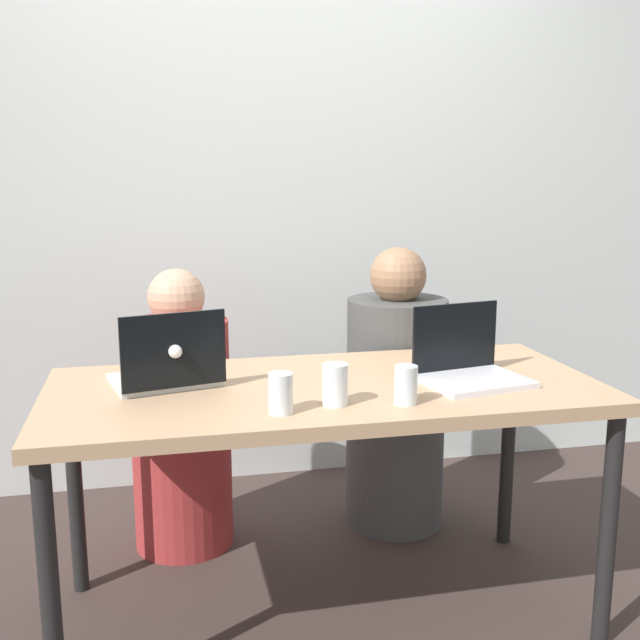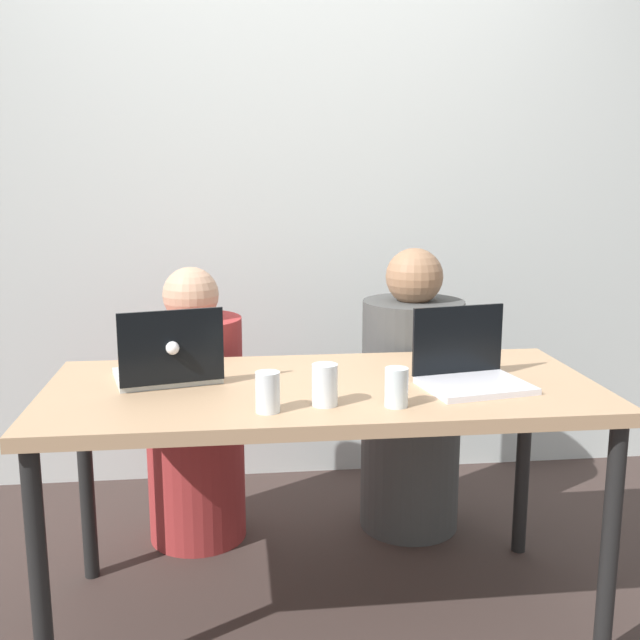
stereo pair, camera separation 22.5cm
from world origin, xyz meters
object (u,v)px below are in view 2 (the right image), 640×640
at_px(laptop_front_right, 469,369).
at_px(water_glass_center, 325,388).
at_px(person_on_left, 195,421).
at_px(laptop_back_left, 168,366).
at_px(water_glass_right, 396,390).
at_px(person_on_right, 411,406).
at_px(water_glass_left, 268,395).

relative_size(laptop_front_right, water_glass_center, 2.93).
relative_size(person_on_left, water_glass_center, 9.12).
bearing_deg(laptop_back_left, person_on_left, -108.75).
bearing_deg(water_glass_center, water_glass_right, -9.70).
distance_m(person_on_right, water_glass_center, 0.94).
height_order(person_on_right, water_glass_center, person_on_right).
bearing_deg(person_on_left, water_glass_left, 97.93).
bearing_deg(person_on_left, laptop_front_right, 134.82).
xyz_separation_m(person_on_left, laptop_back_left, (-0.04, -0.49, 0.34)).
height_order(person_on_right, water_glass_right, person_on_right).
bearing_deg(person_on_right, water_glass_left, 42.61).
bearing_deg(person_on_left, water_glass_center, 108.59).
distance_m(person_on_left, water_glass_left, 0.91).
xyz_separation_m(person_on_right, water_glass_right, (-0.24, -0.80, 0.31)).
bearing_deg(laptop_back_left, water_glass_center, 133.97).
height_order(person_on_left, water_glass_center, person_on_left).
bearing_deg(person_on_right, water_glass_center, 49.31).
relative_size(laptop_back_left, water_glass_center, 3.07).
distance_m(laptop_front_right, laptop_back_left, 0.89).
xyz_separation_m(water_glass_right, water_glass_center, (-0.19, 0.03, 0.00)).
xyz_separation_m(person_on_left, person_on_right, (0.82, 0.00, 0.03)).
distance_m(person_on_left, water_glass_right, 1.05).
relative_size(laptop_front_right, water_glass_right, 3.13).
bearing_deg(person_on_right, laptop_back_left, 18.12).
bearing_deg(laptop_front_right, laptop_back_left, 160.78).
bearing_deg(water_glass_left, water_glass_center, 14.13).
relative_size(water_glass_left, water_glass_center, 0.95).
xyz_separation_m(laptop_front_right, water_glass_right, (-0.26, -0.18, -0.00)).
distance_m(person_on_right, laptop_front_right, 0.70).
height_order(laptop_front_right, water_glass_left, laptop_front_right).
bearing_deg(water_glass_right, laptop_back_left, 153.67).
bearing_deg(laptop_back_left, water_glass_left, 118.03).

